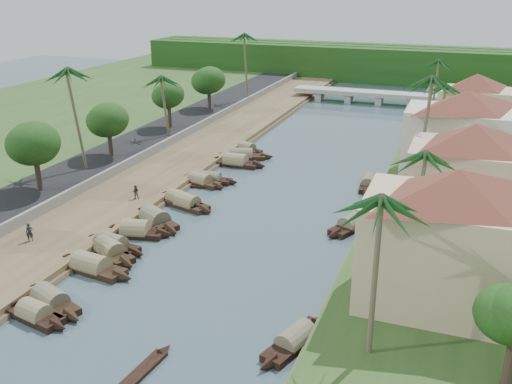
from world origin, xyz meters
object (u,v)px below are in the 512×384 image
(sampan_0, at_px, (51,301))
(sampan_1, at_px, (35,314))
(bridge, at_px, (364,94))
(person_near, at_px, (30,232))
(building_near, at_px, (450,238))

(sampan_0, height_order, sampan_1, sampan_0)
(bridge, bearing_deg, person_near, -102.66)
(bridge, xyz_separation_m, sampan_1, (-8.68, -84.63, -1.31))
(sampan_0, relative_size, sampan_1, 1.18)
(sampan_1, height_order, person_near, person_near)
(building_near, distance_m, sampan_0, 29.78)
(sampan_0, distance_m, person_near, 10.95)
(sampan_0, bearing_deg, bridge, 105.45)
(sampan_0, relative_size, person_near, 4.73)
(person_near, bearing_deg, sampan_0, -79.68)
(sampan_1, bearing_deg, person_near, 143.23)
(sampan_1, bearing_deg, building_near, 32.55)
(bridge, distance_m, sampan_1, 85.08)
(bridge, bearing_deg, sampan_1, -95.86)
(sampan_0, bearing_deg, sampan_1, -62.86)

